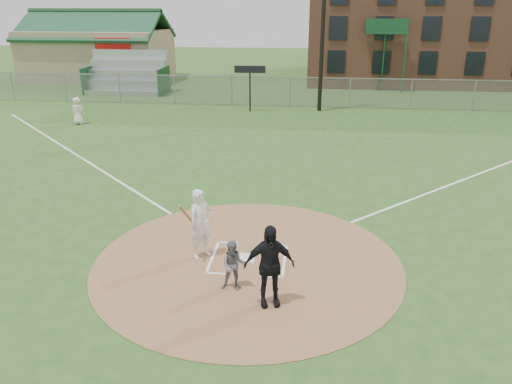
# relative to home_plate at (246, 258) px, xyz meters

# --- Properties ---
(ground) EXTENTS (140.00, 140.00, 0.00)m
(ground) POSITION_rel_home_plate_xyz_m (0.05, -0.16, -0.04)
(ground) COLOR #2A511C
(ground) RESTS_ON ground
(dirt_circle) EXTENTS (8.40, 8.40, 0.02)m
(dirt_circle) POSITION_rel_home_plate_xyz_m (0.05, -0.16, -0.03)
(dirt_circle) COLOR #946B46
(dirt_circle) RESTS_ON ground
(home_plate) EXTENTS (0.52, 0.52, 0.03)m
(home_plate) POSITION_rel_home_plate_xyz_m (0.00, 0.00, 0.00)
(home_plate) COLOR white
(home_plate) RESTS_ON dirt_circle
(foul_line_first) EXTENTS (17.04, 17.04, 0.01)m
(foul_line_first) POSITION_rel_home_plate_xyz_m (9.05, 8.84, -0.03)
(foul_line_first) COLOR white
(foul_line_first) RESTS_ON ground
(foul_line_third) EXTENTS (17.04, 17.04, 0.01)m
(foul_line_third) POSITION_rel_home_plate_xyz_m (-8.95, 8.84, -0.03)
(foul_line_third) COLOR white
(foul_line_third) RESTS_ON ground
(catcher) EXTENTS (0.67, 0.55, 1.27)m
(catcher) POSITION_rel_home_plate_xyz_m (-0.11, -1.56, 0.62)
(catcher) COLOR slate
(catcher) RESTS_ON dirt_circle
(umpire) EXTENTS (1.26, 0.75, 2.01)m
(umpire) POSITION_rel_home_plate_xyz_m (0.81, -2.13, 0.99)
(umpire) COLOR black
(umpire) RESTS_ON dirt_circle
(ondeck_player) EXTENTS (0.83, 0.60, 1.58)m
(ondeck_player) POSITION_rel_home_plate_xyz_m (-11.94, 15.22, 0.75)
(ondeck_player) COLOR silver
(ondeck_player) RESTS_ON ground
(batters_boxes) EXTENTS (2.08, 1.88, 0.01)m
(batters_boxes) POSITION_rel_home_plate_xyz_m (0.05, -0.01, -0.01)
(batters_boxes) COLOR white
(batters_boxes) RESTS_ON dirt_circle
(batter_at_plate) EXTENTS (0.85, 1.12, 1.97)m
(batter_at_plate) POSITION_rel_home_plate_xyz_m (-1.25, 0.00, 0.97)
(batter_at_plate) COLOR white
(batter_at_plate) RESTS_ON dirt_circle
(outfield_fence) EXTENTS (56.08, 0.08, 2.03)m
(outfield_fence) POSITION_rel_home_plate_xyz_m (0.05, 21.84, 0.98)
(outfield_fence) COLOR slate
(outfield_fence) RESTS_ON ground
(bleachers) EXTENTS (6.08, 3.20, 3.20)m
(bleachers) POSITION_rel_home_plate_xyz_m (-12.95, 26.04, 1.55)
(bleachers) COLOR #B7BABF
(bleachers) RESTS_ON ground
(clubhouse) EXTENTS (12.20, 8.71, 6.23)m
(clubhouse) POSITION_rel_home_plate_xyz_m (-17.94, 32.83, 2.35)
(clubhouse) COLOR tan
(clubhouse) RESTS_ON ground
(light_pole) EXTENTS (1.20, 0.30, 12.22)m
(light_pole) POSITION_rel_home_plate_xyz_m (2.05, 20.84, 6.57)
(light_pole) COLOR black
(light_pole) RESTS_ON ground
(scoreboard_sign) EXTENTS (2.00, 0.10, 2.93)m
(scoreboard_sign) POSITION_rel_home_plate_xyz_m (-2.45, 20.04, 2.35)
(scoreboard_sign) COLOR black
(scoreboard_sign) RESTS_ON ground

